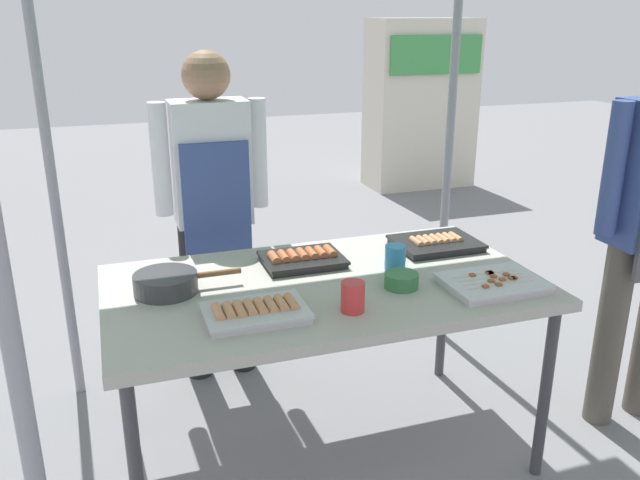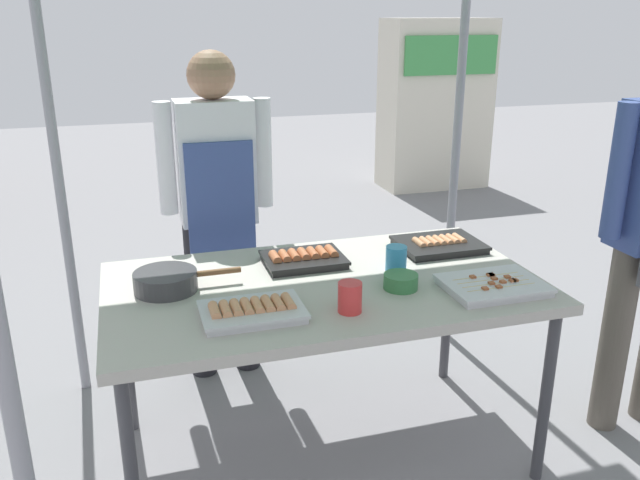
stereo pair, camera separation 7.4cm
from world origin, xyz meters
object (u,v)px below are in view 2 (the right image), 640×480
tray_grilled_sausages (252,311)px  condiment_bowl (401,281)px  stall_table (324,295)px  tray_pork_links (304,259)px  vendor_woman (217,194)px  tray_spring_rolls (439,244)px  drink_cup_near_edge (350,297)px  drink_cup_by_wok (396,259)px  cooking_wok (166,280)px  tray_meat_skewers (493,285)px  neighbor_stall_left (435,104)px

tray_grilled_sausages → condiment_bowl: 0.57m
stall_table → tray_pork_links: (-0.02, 0.21, 0.07)m
condiment_bowl → vendor_woman: 1.05m
stall_table → tray_spring_rolls: (0.58, 0.21, 0.07)m
stall_table → vendor_woman: bearing=109.8°
tray_spring_rolls → vendor_woman: (-0.85, 0.56, 0.15)m
drink_cup_near_edge → drink_cup_by_wok: size_ratio=1.05×
tray_pork_links → tray_spring_rolls: (0.60, 0.00, -0.00)m
stall_table → drink_cup_near_edge: drink_cup_near_edge is taller
tray_spring_rolls → cooking_wok: 1.15m
tray_spring_rolls → condiment_bowl: 0.48m
tray_meat_skewers → drink_cup_by_wok: (-0.26, 0.27, 0.03)m
cooking_wok → neighbor_stall_left: bearing=52.3°
tray_pork_links → vendor_woman: vendor_woman is taller
tray_spring_rolls → neighbor_stall_left: size_ratio=0.21×
tray_spring_rolls → drink_cup_near_edge: bearing=-140.0°
stall_table → drink_cup_near_edge: bearing=-88.2°
drink_cup_by_wok → neighbor_stall_left: (2.06, 3.85, 0.03)m
tray_spring_rolls → tray_meat_skewers: bearing=-91.5°
tray_grilled_sausages → neighbor_stall_left: 4.89m
tray_meat_skewers → drink_cup_by_wok: drink_cup_by_wok is taller
cooking_wok → vendor_woman: 0.75m
condiment_bowl → drink_cup_by_wok: bearing=72.7°
tray_spring_rolls → cooking_wok: cooking_wok is taller
tray_grilled_sausages → drink_cup_near_edge: size_ratio=3.24×
drink_cup_near_edge → tray_pork_links: bearing=93.6°
tray_pork_links → vendor_woman: bearing=114.4°
tray_pork_links → cooking_wok: 0.56m
tray_meat_skewers → condiment_bowl: size_ratio=2.83×
stall_table → condiment_bowl: size_ratio=12.75×
neighbor_stall_left → tray_spring_rolls: bearing=-116.0°
drink_cup_near_edge → condiment_bowl: bearing=28.5°
vendor_woman → drink_cup_near_edge: bearing=105.4°
tray_grilled_sausages → tray_spring_rolls: size_ratio=0.97×
tray_meat_skewers → drink_cup_by_wok: size_ratio=3.57×
tray_spring_rolls → condiment_bowl: (-0.33, -0.35, 0.01)m
cooking_wok → drink_cup_near_edge: (0.57, -0.36, 0.01)m
stall_table → cooking_wok: bearing=170.8°
stall_table → condiment_bowl: (0.25, -0.14, 0.08)m
drink_cup_near_edge → tray_meat_skewers: bearing=2.4°
stall_table → neighbor_stall_left: (2.36, 3.88, 0.14)m
condiment_bowl → vendor_woman: bearing=120.3°
drink_cup_near_edge → neighbor_stall_left: (2.36, 4.14, 0.03)m
tray_grilled_sausages → drink_cup_by_wok: size_ratio=3.41×
cooking_wok → condiment_bowl: (0.82, -0.23, -0.01)m
stall_table → neighbor_stall_left: bearing=58.6°
cooking_wok → vendor_woman: (0.29, 0.68, 0.13)m
tray_meat_skewers → tray_spring_rolls: (0.01, 0.45, 0.00)m
condiment_bowl → drink_cup_by_wok: (0.05, 0.17, 0.02)m
tray_meat_skewers → cooking_wok: bearing=163.4°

